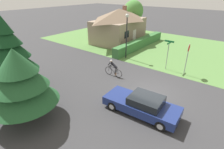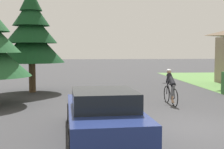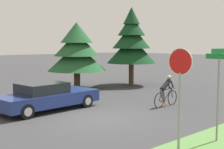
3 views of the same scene
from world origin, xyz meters
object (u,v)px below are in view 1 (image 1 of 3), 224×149
at_px(stop_sign, 188,53).
at_px(street_name_sign, 168,50).
at_px(sedan_left_lane, 142,105).
at_px(conifer_tall_far, 9,51).
at_px(cottage_house, 119,25).
at_px(conifer_tall_near, 20,81).
at_px(deciduous_tree_right, 133,11).
at_px(cyclist, 114,68).
at_px(street_lamp, 127,28).

relative_size(stop_sign, street_name_sign, 1.01).
height_order(stop_sign, street_name_sign, stop_sign).
bearing_deg(sedan_left_lane, conifer_tall_far, 16.68).
distance_m(cottage_house, street_name_sign, 11.42).
bearing_deg(street_name_sign, cottage_house, 60.23).
relative_size(conifer_tall_near, conifer_tall_far, 0.79).
bearing_deg(conifer_tall_far, deciduous_tree_right, 9.25).
xyz_separation_m(cyclist, conifer_tall_far, (-6.53, 4.39, 2.46)).
relative_size(sedan_left_lane, deciduous_tree_right, 0.87).
distance_m(street_name_sign, conifer_tall_far, 13.31).
bearing_deg(street_name_sign, street_lamp, 88.60).
xyz_separation_m(cyclist, deciduous_tree_right, (15.95, 8.05, 3.08)).
xyz_separation_m(sedan_left_lane, street_name_sign, (7.52, 1.55, 1.35)).
relative_size(cyclist, conifer_tall_near, 0.42).
distance_m(conifer_tall_far, deciduous_tree_right, 22.78).
bearing_deg(stop_sign, street_lamp, -95.99).
xyz_separation_m(cyclist, street_lamp, (4.51, 1.71, 2.74)).
bearing_deg(conifer_tall_far, stop_sign, -40.90).
height_order(cottage_house, street_lamp, street_lamp).
bearing_deg(street_name_sign, cyclist, 144.54).
bearing_deg(street_name_sign, sedan_left_lane, -168.39).
xyz_separation_m(sedan_left_lane, conifer_tall_near, (-4.70, 5.14, 1.97)).
bearing_deg(conifer_tall_far, street_name_sign, -34.54).
distance_m(stop_sign, conifer_tall_far, 14.33).
xyz_separation_m(sedan_left_lane, stop_sign, (7.39, -0.29, 1.44)).
xyz_separation_m(cyclist, stop_sign, (4.27, -4.96, 1.34)).
distance_m(conifer_tall_near, deciduous_tree_right, 24.99).
bearing_deg(street_lamp, sedan_left_lane, -140.09).
bearing_deg(sedan_left_lane, conifer_tall_near, 38.56).
bearing_deg(street_lamp, conifer_tall_far, 166.39).
height_order(street_lamp, conifer_tall_near, street_lamp).
height_order(cyclist, street_name_sign, street_name_sign).
xyz_separation_m(conifer_tall_near, deciduous_tree_right, (23.78, 7.58, 1.21)).
relative_size(cottage_house, sedan_left_lane, 1.96).
relative_size(sedan_left_lane, street_lamp, 0.98).
height_order(stop_sign, deciduous_tree_right, deciduous_tree_right).
bearing_deg(sedan_left_lane, deciduous_tree_right, -60.20).
xyz_separation_m(stop_sign, deciduous_tree_right, (11.68, 13.01, 1.74)).
bearing_deg(street_name_sign, stop_sign, -93.97).
height_order(conifer_tall_near, deciduous_tree_right, deciduous_tree_right).
distance_m(cyclist, street_lamp, 5.55).
height_order(conifer_tall_far, deciduous_tree_right, conifer_tall_far).
height_order(cyclist, conifer_tall_far, conifer_tall_far).
bearing_deg(conifer_tall_near, street_name_sign, -16.39).
relative_size(cottage_house, street_lamp, 1.91).
bearing_deg(conifer_tall_far, cyclist, -33.90).
relative_size(cottage_house, cyclist, 5.13).
bearing_deg(street_lamp, cyclist, -159.20).
distance_m(street_lamp, deciduous_tree_right, 13.08).
xyz_separation_m(conifer_tall_near, conifer_tall_far, (1.30, 3.92, 0.58)).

